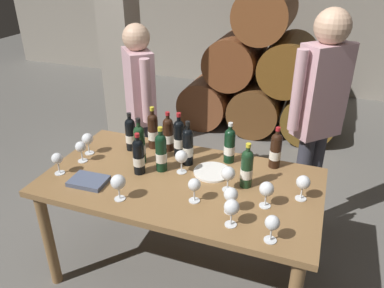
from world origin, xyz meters
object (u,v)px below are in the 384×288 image
at_px(wine_bottle_5, 153,130).
at_px(wine_bottle_2, 139,156).
at_px(wine_glass_1, 57,159).
at_px(sommelier_presenting, 319,109).
at_px(wine_glass_3, 181,157).
at_px(wine_glass_8, 231,195).
at_px(wine_bottle_9, 179,138).
at_px(wine_bottle_7, 140,144).
at_px(wine_glass_5, 118,183).
at_px(wine_glass_0, 232,208).
at_px(wine_bottle_10, 131,134).
at_px(wine_bottle_4, 188,146).
at_px(wine_glass_9, 303,183).
at_px(serving_plate, 212,172).
at_px(wine_bottle_3, 247,168).
at_px(wine_bottle_6, 230,145).
at_px(wine_glass_10, 88,140).
at_px(wine_glass_4, 272,224).
at_px(taster_seated_left, 140,102).
at_px(wine_glass_2, 81,148).
at_px(wine_glass_11, 228,174).
at_px(wine_glass_6, 267,190).
at_px(tasting_notebook, 89,181).
at_px(wine_bottle_0, 276,150).
at_px(wine_glass_7, 194,186).
at_px(wine_bottle_8, 161,152).
at_px(dining_table, 181,192).
at_px(wine_bottle_1, 168,134).

bearing_deg(wine_bottle_5, wine_bottle_2, -79.47).
distance_m(wine_glass_1, sommelier_presenting, 1.77).
height_order(wine_glass_3, wine_glass_8, wine_glass_3).
bearing_deg(wine_bottle_9, wine_bottle_7, -139.92).
relative_size(wine_glass_3, wine_glass_5, 0.97).
distance_m(wine_glass_0, wine_glass_5, 0.65).
bearing_deg(wine_glass_8, wine_glass_3, 144.24).
bearing_deg(wine_bottle_10, wine_bottle_4, -6.49).
bearing_deg(wine_glass_9, wine_glass_3, 177.49).
bearing_deg(wine_glass_1, serving_plate, 20.51).
distance_m(wine_bottle_3, wine_glass_3, 0.42).
xyz_separation_m(wine_bottle_6, wine_glass_10, (-0.94, -0.23, -0.02)).
distance_m(wine_glass_4, taster_seated_left, 1.65).
relative_size(wine_glass_2, wine_glass_11, 0.93).
relative_size(wine_glass_3, wine_glass_6, 1.00).
bearing_deg(taster_seated_left, sommelier_presenting, 1.26).
relative_size(wine_bottle_6, wine_glass_8, 1.87).
bearing_deg(wine_bottle_10, wine_bottle_9, 5.30).
xyz_separation_m(wine_bottle_3, wine_glass_1, (-1.14, -0.27, -0.02)).
bearing_deg(wine_bottle_2, tasting_notebook, -137.80).
relative_size(wine_bottle_0, wine_bottle_9, 0.89).
relative_size(wine_bottle_2, tasting_notebook, 1.26).
xyz_separation_m(wine_bottle_5, wine_glass_10, (-0.38, -0.24, -0.02)).
distance_m(wine_glass_7, sommelier_presenting, 1.11).
relative_size(wine_bottle_8, wine_glass_1, 2.09).
bearing_deg(dining_table, wine_glass_0, -37.61).
distance_m(wine_bottle_6, taster_seated_left, 0.95).
relative_size(wine_bottle_5, wine_bottle_6, 1.09).
bearing_deg(wine_bottle_10, sommelier_presenting, 22.66).
distance_m(wine_bottle_5, wine_glass_0, 0.98).
distance_m(wine_bottle_5, tasting_notebook, 0.60).
relative_size(wine_bottle_5, wine_glass_4, 2.08).
height_order(wine_bottle_1, wine_glass_9, wine_bottle_1).
relative_size(tasting_notebook, sommelier_presenting, 0.13).
bearing_deg(wine_glass_3, wine_bottle_4, 90.18).
distance_m(wine_bottle_9, wine_glass_11, 0.51).
height_order(wine_glass_6, taster_seated_left, taster_seated_left).
height_order(wine_bottle_10, wine_glass_9, wine_bottle_10).
distance_m(wine_glass_9, tasting_notebook, 1.27).
distance_m(tasting_notebook, taster_seated_left, 0.97).
xyz_separation_m(wine_bottle_2, wine_glass_3, (0.25, 0.10, -0.01)).
height_order(wine_bottle_5, wine_bottle_9, wine_bottle_9).
bearing_deg(wine_bottle_5, wine_glass_11, -27.83).
xyz_separation_m(wine_glass_9, sommelier_presenting, (0.01, 0.70, 0.18)).
bearing_deg(tasting_notebook, wine_bottle_4, 38.73).
xyz_separation_m(wine_glass_6, wine_glass_7, (-0.38, -0.09, -0.01)).
bearing_deg(wine_glass_8, wine_bottle_2, 163.72).
distance_m(wine_glass_0, wine_glass_1, 1.16).
relative_size(wine_glass_7, sommelier_presenting, 0.09).
bearing_deg(wine_bottle_6, wine_glass_0, -73.78).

